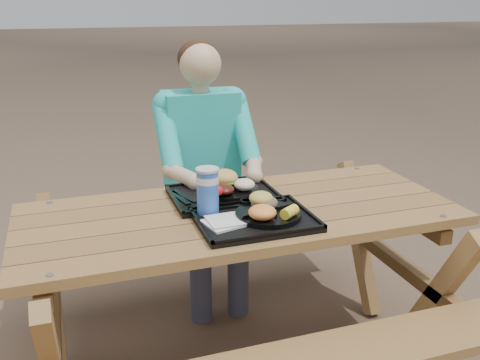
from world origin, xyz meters
name	(u,v)px	position (x,y,z in m)	size (l,w,h in m)	color
ground	(240,360)	(0.00, 0.00, 0.00)	(60.00, 60.00, 0.00)	#999999
picnic_table	(240,289)	(0.00, 0.00, 0.38)	(1.80, 1.49, 0.75)	#999999
tray_near	(255,220)	(0.01, -0.15, 0.76)	(0.45, 0.35, 0.02)	black
tray_far	(224,196)	(-0.02, 0.15, 0.76)	(0.45, 0.35, 0.02)	black
plate_near	(268,214)	(0.07, -0.15, 0.78)	(0.26, 0.26, 0.02)	black
plate_far	(230,190)	(0.01, 0.16, 0.78)	(0.26, 0.26, 0.02)	black
napkin_stack	(223,222)	(-0.12, -0.17, 0.78)	(0.14, 0.14, 0.02)	silver
soda_cup	(208,192)	(-0.15, -0.04, 0.86)	(0.09, 0.09, 0.18)	#174CB3
condiment_bbq	(246,203)	(0.02, -0.03, 0.78)	(0.05, 0.05, 0.03)	black
condiment_mustard	(256,202)	(0.06, -0.02, 0.79)	(0.05, 0.05, 0.03)	gold
sandwich	(264,196)	(0.07, -0.11, 0.84)	(0.10, 0.10, 0.10)	gold
mac_cheese	(262,212)	(0.02, -0.21, 0.82)	(0.11, 0.11, 0.05)	#FF9F43
corn_cob	(290,212)	(0.12, -0.23, 0.81)	(0.07, 0.07, 0.04)	yellow
cutlery_far	(185,196)	(-0.19, 0.17, 0.77)	(0.03, 0.18, 0.01)	black
burger	(224,174)	(-0.01, 0.20, 0.85)	(0.13, 0.13, 0.11)	gold
baked_beans	(223,190)	(-0.04, 0.09, 0.81)	(0.10, 0.10, 0.04)	#43150D
potato_salad	(244,185)	(0.06, 0.12, 0.82)	(0.09, 0.09, 0.05)	#F1E7CC
diner	(203,183)	(0.02, 0.69, 0.64)	(0.48, 0.84, 1.28)	#199AB1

